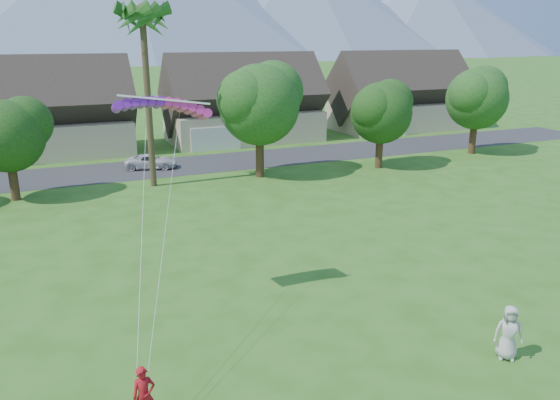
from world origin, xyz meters
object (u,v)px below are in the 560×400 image
watcher (509,333)px  parked_car (151,162)px  parafoil_kite (162,103)px  kite_flyer (144,396)px

watcher → parked_car: size_ratio=0.46×
parked_car → parafoil_kite: parafoil_kite is taller
kite_flyer → parafoil_kite: 10.04m
kite_flyer → parked_car: (5.74, 30.72, -0.29)m
kite_flyer → parked_car: 31.25m
kite_flyer → parafoil_kite: size_ratio=0.50×
kite_flyer → watcher: bearing=-7.8°
watcher → parafoil_kite: bearing=173.8°
kite_flyer → watcher: watcher is taller
watcher → parafoil_kite: size_ratio=0.55×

